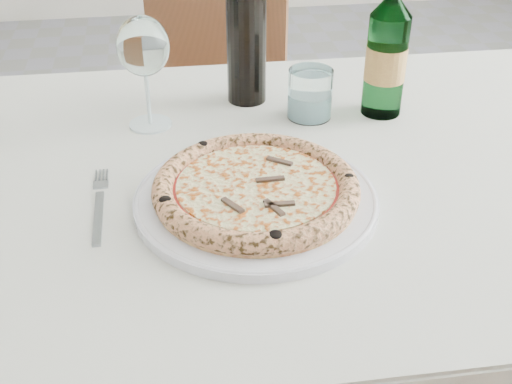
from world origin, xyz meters
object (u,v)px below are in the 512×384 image
Objects in this scene: beer_bottle at (387,54)px; plate at (256,199)px; dining_table at (246,215)px; chair_far at (209,89)px; wine_bottle at (246,35)px; tumbler at (310,97)px; pizza at (256,188)px; wine_glass at (143,49)px.

plate is at bearing -136.33° from beer_bottle.
chair_far is at bearing 88.71° from dining_table.
tumbler is at bearing -42.13° from wine_bottle.
chair_far is at bearing 88.85° from pizza.
tumbler is at bearing -79.68° from chair_far.
wine_glass is 2.21× the size of tumbler.
wine_bottle reaches higher than plate.
beer_bottle reaches higher than pizza.
pizza is at bearing -90.00° from dining_table.
wine_glass is 0.29m from tumbler.
beer_bottle reaches higher than chair_far.
tumbler reaches higher than plate.
wine_bottle is (-0.23, 0.09, 0.01)m from beer_bottle.
chair_far is 3.23× the size of wine_bottle.
beer_bottle reaches higher than wine_glass.
wine_glass reaches higher than tumbler.
tumbler is at bearing 178.44° from beer_bottle.
wine_glass is 0.20m from wine_bottle.
pizza is at bearing -62.59° from wine_glass.
dining_table is 16.92× the size of tumbler.
wine_glass reaches higher than dining_table.
chair_far reaches higher than dining_table.
plate is 0.02m from pizza.
plate is at bearing -62.59° from wine_glass.
dining_table is 0.14m from plate.
tumbler is (0.14, 0.26, 0.01)m from pizza.
chair_far is 2.73× the size of plate.
beer_bottle is 0.94× the size of wine_bottle.
tumbler is (0.14, 0.26, 0.03)m from plate.
chair_far is 10.76× the size of tumbler.
pizza is 0.38m from beer_bottle.
wine_bottle is at bearing 83.47° from plate.
chair_far is (0.02, 0.81, -0.14)m from dining_table.
plate is 0.29m from tumbler.
wine_bottle is (-0.10, 0.09, 0.09)m from tumbler.
beer_bottle is (0.27, 0.15, 0.20)m from dining_table.
chair_far reaches higher than pizza.
plate is at bearing -32.01° from pizza.
chair_far is 0.71m from tumbler.
beer_bottle reaches higher than dining_table.
wine_glass is at bearing 177.74° from tumbler.
pizza is (-0.02, -0.91, 0.25)m from chair_far.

